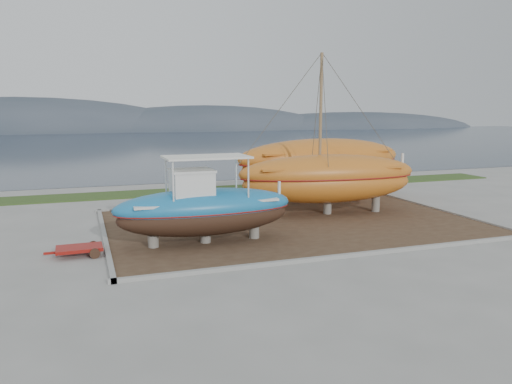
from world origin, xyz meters
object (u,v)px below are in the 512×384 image
object	(u,v)px
orange_sailboat	(329,135)
orange_bare_hull	(321,170)
blue_caique	(205,200)
red_trailer	(80,251)
white_dinghy	(177,212)

from	to	relation	value
orange_sailboat	orange_bare_hull	xyz separation A→B (m)	(1.77, 4.34, -2.40)
orange_bare_hull	blue_caique	bearing A→B (deg)	-143.70
blue_caique	red_trailer	xyz separation A→B (m)	(-5.09, -0.10, -1.72)
white_dinghy	orange_bare_hull	world-z (taller)	orange_bare_hull
blue_caique	orange_bare_hull	xyz separation A→B (m)	(9.46, 7.97, 0.01)
blue_caique	white_dinghy	world-z (taller)	blue_caique
white_dinghy	red_trailer	xyz separation A→B (m)	(-4.61, -4.04, -0.48)
white_dinghy	red_trailer	distance (m)	6.15
white_dinghy	red_trailer	size ratio (longest dim) A/B	1.54
red_trailer	white_dinghy	bearing A→B (deg)	40.08
blue_caique	orange_bare_hull	world-z (taller)	orange_bare_hull
white_dinghy	orange_bare_hull	bearing A→B (deg)	46.75
blue_caique	orange_sailboat	size ratio (longest dim) A/B	0.78
blue_caique	orange_sailboat	world-z (taller)	orange_sailboat
orange_bare_hull	white_dinghy	bearing A→B (deg)	-161.78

